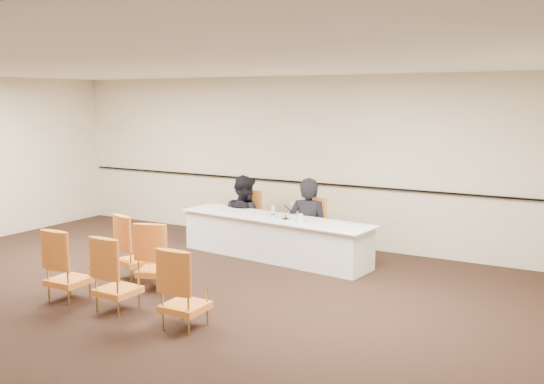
# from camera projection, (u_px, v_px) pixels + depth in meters

# --- Properties ---
(floor) EXTENTS (10.00, 10.00, 0.00)m
(floor) POSITION_uv_depth(u_px,v_px,m) (152.00, 302.00, 7.81)
(floor) COLOR black
(floor) RESTS_ON ground
(ceiling) EXTENTS (10.00, 10.00, 0.00)m
(ceiling) POSITION_uv_depth(u_px,v_px,m) (145.00, 65.00, 7.35)
(ceiling) COLOR white
(ceiling) RESTS_ON ground
(wall_back) EXTENTS (10.00, 0.04, 3.00)m
(wall_back) POSITION_uv_depth(u_px,v_px,m) (296.00, 160.00, 11.01)
(wall_back) COLOR beige
(wall_back) RESTS_ON ground
(wall_rail) EXTENTS (9.80, 0.04, 0.03)m
(wall_rail) POSITION_uv_depth(u_px,v_px,m) (295.00, 182.00, 11.04)
(wall_rail) COLOR black
(wall_rail) RESTS_ON wall_back
(panel_table) EXTENTS (3.51, 1.19, 0.69)m
(panel_table) POSITION_uv_depth(u_px,v_px,m) (274.00, 238.00, 9.91)
(panel_table) COLOR silver
(panel_table) RESTS_ON ground
(panelist_main) EXTENTS (0.76, 0.57, 1.88)m
(panelist_main) POSITION_uv_depth(u_px,v_px,m) (308.00, 233.00, 10.14)
(panelist_main) COLOR black
(panelist_main) RESTS_ON ground
(panelist_main_chair) EXTENTS (0.55, 0.55, 0.95)m
(panelist_main_chair) POSITION_uv_depth(u_px,v_px,m) (308.00, 227.00, 10.12)
(panelist_main_chair) COLOR orange
(panelist_main_chair) RESTS_ON ground
(panelist_second) EXTENTS (1.06, 0.96, 1.77)m
(panelist_second) POSITION_uv_depth(u_px,v_px,m) (245.00, 224.00, 10.94)
(panelist_second) COLOR black
(panelist_second) RESTS_ON ground
(panelist_second_chair) EXTENTS (0.55, 0.55, 0.95)m
(panelist_second_chair) POSITION_uv_depth(u_px,v_px,m) (245.00, 218.00, 10.92)
(panelist_second_chair) COLOR orange
(panelist_second_chair) RESTS_ON ground
(papers) EXTENTS (0.33, 0.27, 0.00)m
(papers) POSITION_uv_depth(u_px,v_px,m) (292.00, 220.00, 9.57)
(papers) COLOR white
(papers) RESTS_ON panel_table
(microphone) EXTENTS (0.12, 0.20, 0.27)m
(microphone) POSITION_uv_depth(u_px,v_px,m) (286.00, 211.00, 9.64)
(microphone) COLOR black
(microphone) RESTS_ON panel_table
(water_bottle) EXTENTS (0.08, 0.08, 0.20)m
(water_bottle) POSITION_uv_depth(u_px,v_px,m) (273.00, 211.00, 9.82)
(water_bottle) COLOR teal
(water_bottle) RESTS_ON panel_table
(drinking_glass) EXTENTS (0.07, 0.07, 0.10)m
(drinking_glass) POSITION_uv_depth(u_px,v_px,m) (279.00, 216.00, 9.71)
(drinking_glass) COLOR silver
(drinking_glass) RESTS_ON panel_table
(coffee_cup) EXTENTS (0.10, 0.10, 0.13)m
(coffee_cup) POSITION_uv_depth(u_px,v_px,m) (300.00, 218.00, 9.44)
(coffee_cup) COLOR white
(coffee_cup) RESTS_ON panel_table
(aud_chair_front_left) EXTENTS (0.63, 0.63, 0.95)m
(aud_chair_front_left) POSITION_uv_depth(u_px,v_px,m) (135.00, 246.00, 8.80)
(aud_chair_front_left) COLOR orange
(aud_chair_front_left) RESTS_ON ground
(aud_chair_front_mid) EXTENTS (0.64, 0.64, 0.95)m
(aud_chair_front_mid) POSITION_uv_depth(u_px,v_px,m) (156.00, 255.00, 8.28)
(aud_chair_front_mid) COLOR orange
(aud_chair_front_mid) RESTS_ON ground
(aud_chair_back_left) EXTENTS (0.51, 0.51, 0.95)m
(aud_chair_back_left) POSITION_uv_depth(u_px,v_px,m) (68.00, 264.00, 7.84)
(aud_chair_back_left) COLOR orange
(aud_chair_back_left) RESTS_ON ground
(aud_chair_back_mid) EXTENTS (0.51, 0.51, 0.95)m
(aud_chair_back_mid) POSITION_uv_depth(u_px,v_px,m) (117.00, 273.00, 7.43)
(aud_chair_back_mid) COLOR orange
(aud_chair_back_mid) RESTS_ON ground
(aud_chair_back_right) EXTENTS (0.51, 0.51, 0.95)m
(aud_chair_back_right) POSITION_uv_depth(u_px,v_px,m) (185.00, 287.00, 6.86)
(aud_chair_back_right) COLOR orange
(aud_chair_back_right) RESTS_ON ground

